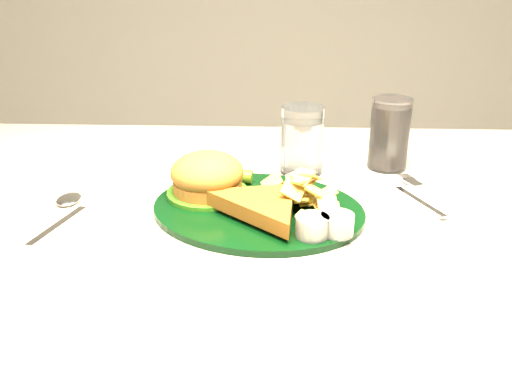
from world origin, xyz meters
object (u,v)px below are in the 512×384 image
water_glass (302,140)px  cola_glass (389,134)px  fork_napkin (419,199)px  dinner_plate (258,191)px

water_glass → cola_glass: bearing=9.7°
cola_glass → fork_napkin: cola_glass is taller
dinner_plate → cola_glass: size_ratio=2.51×
fork_napkin → cola_glass: bearing=75.0°
water_glass → cola_glass: 0.15m
dinner_plate → water_glass: (0.07, 0.16, 0.02)m
cola_glass → water_glass: bearing=-170.3°
water_glass → fork_napkin: 0.21m
dinner_plate → water_glass: bearing=84.3°
dinner_plate → fork_napkin: bearing=27.2°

